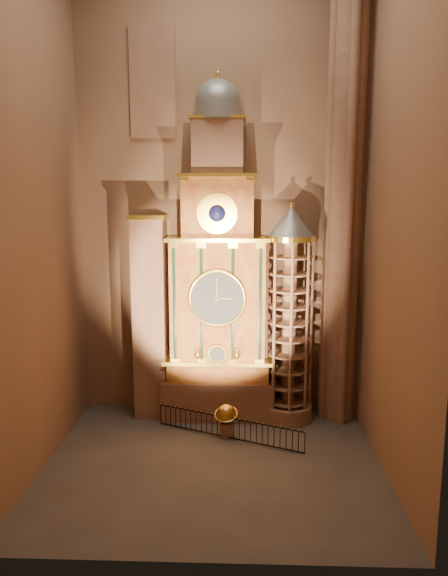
{
  "coord_description": "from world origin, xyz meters",
  "views": [
    {
      "loc": [
        1.18,
        -19.94,
        10.84
      ],
      "look_at": [
        0.36,
        3.0,
        6.97
      ],
      "focal_mm": 32.0,
      "sensor_mm": 36.0,
      "label": 1
    }
  ],
  "objects_px": {
    "astronomical_clock": "(218,287)",
    "stair_turret": "(289,317)",
    "portrait_tower": "(150,317)",
    "celestial_globe": "(226,418)",
    "iron_railing": "(228,428)"
  },
  "relations": [
    {
      "from": "astronomical_clock",
      "to": "portrait_tower",
      "type": "bearing_deg",
      "value": 179.71
    },
    {
      "from": "celestial_globe",
      "to": "portrait_tower",
      "type": "bearing_deg",
      "value": 147.46
    },
    {
      "from": "celestial_globe",
      "to": "iron_railing",
      "type": "xyz_separation_m",
      "value": [
        0.1,
        -0.22,
        -0.4
      ]
    },
    {
      "from": "portrait_tower",
      "to": "stair_turret",
      "type": "relative_size",
      "value": 0.94
    },
    {
      "from": "stair_turret",
      "to": "celestial_globe",
      "type": "height_order",
      "value": "stair_turret"
    },
    {
      "from": "astronomical_clock",
      "to": "portrait_tower",
      "type": "distance_m",
      "value": 3.73
    },
    {
      "from": "astronomical_clock",
      "to": "celestial_globe",
      "type": "xyz_separation_m",
      "value": [
        0.48,
        -2.46,
        -5.73
      ]
    },
    {
      "from": "astronomical_clock",
      "to": "celestial_globe",
      "type": "distance_m",
      "value": 6.26
    },
    {
      "from": "astronomical_clock",
      "to": "stair_turret",
      "type": "distance_m",
      "value": 3.78
    },
    {
      "from": "celestial_globe",
      "to": "iron_railing",
      "type": "bearing_deg",
      "value": -66.12
    },
    {
      "from": "portrait_tower",
      "to": "stair_turret",
      "type": "bearing_deg",
      "value": -2.33
    },
    {
      "from": "astronomical_clock",
      "to": "stair_turret",
      "type": "height_order",
      "value": "astronomical_clock"
    },
    {
      "from": "astronomical_clock",
      "to": "portrait_tower",
      "type": "height_order",
      "value": "astronomical_clock"
    },
    {
      "from": "iron_railing",
      "to": "celestial_globe",
      "type": "bearing_deg",
      "value": 113.88
    },
    {
      "from": "portrait_tower",
      "to": "iron_railing",
      "type": "bearing_deg",
      "value": -34.16
    }
  ]
}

